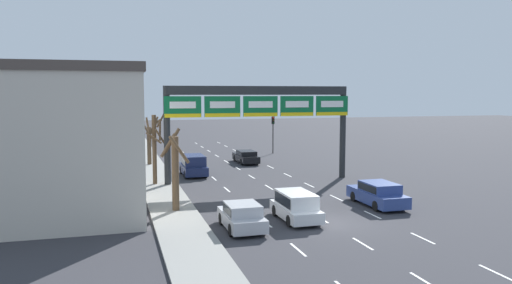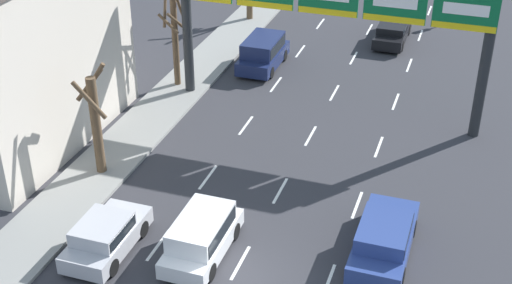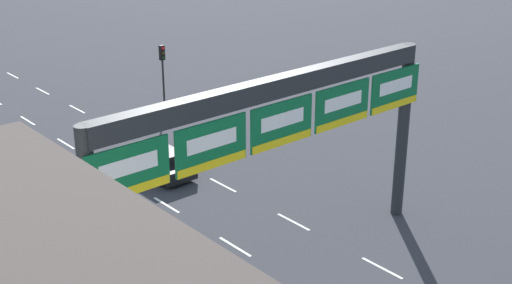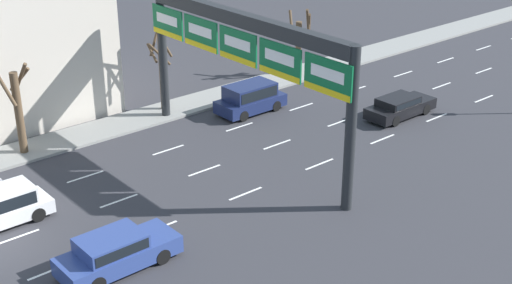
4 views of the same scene
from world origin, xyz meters
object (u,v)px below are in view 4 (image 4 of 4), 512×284
Objects in this scene: car_black at (400,106)px; tree_bare_third at (18,107)px; car_blue at (116,251)px; suv_white at (1,205)px; tree_bare_second at (162,61)px; sign_gantry at (242,47)px; tree_bare_closest at (300,41)px; suv_navy at (250,97)px.

car_black is 21.85m from tree_bare_third.
car_blue is 1.02× the size of car_black.
tree_bare_third is (-6.34, 3.78, 1.81)m from suv_white.
tree_bare_second is at bearing 140.09° from car_blue.
car_black is at bearing 80.96° from sign_gantry.
suv_white is 25.01m from tree_bare_closest.
suv_navy is at bearing 122.63° from car_blue.
sign_gantry is at bearing -99.04° from car_black.
tree_bare_second is (-8.28, 0.49, -2.80)m from sign_gantry.
suv_navy reaches higher than car_black.
suv_white is 0.84× the size of tree_bare_third.
tree_bare_second is (-13.11, 10.97, 2.43)m from car_blue.
tree_bare_third reaches higher than tree_bare_closest.
tree_bare_closest is at bearing 114.01° from suv_navy.
car_blue is (6.35, 2.04, -0.09)m from suv_white.
tree_bare_third is at bearing 172.20° from car_blue.
car_black is (6.44, 6.35, -0.29)m from suv_navy.
suv_navy is 13.66m from tree_bare_third.
car_black is 0.97× the size of tree_bare_third.
car_black is (3.23, 23.32, -0.20)m from suv_white.
suv_white is at bearing -30.82° from tree_bare_third.
tree_bare_closest reaches higher than suv_white.
suv_navy is 1.05× the size of suv_white.
tree_bare_third is at bearing 149.18° from suv_white.
sign_gantry is 3.22× the size of tree_bare_closest.
car_blue is at bearing -57.37° from suv_navy.
tree_bare_third is at bearing -131.96° from sign_gantry.
sign_gantry reaches higher than tree_bare_third.
tree_bare_closest is at bearing 88.10° from tree_bare_second.
tree_bare_third is at bearing -87.38° from tree_bare_second.
tree_bare_closest is 0.96× the size of tree_bare_third.
suv_navy is 9.05m from car_black.
car_blue is (4.84, -10.47, -5.23)m from sign_gantry.
suv_white reaches higher than car_blue.
car_blue is at bearing -60.01° from tree_bare_closest.
sign_gantry reaches higher than suv_navy.
suv_navy is 17.27m from suv_white.
suv_navy is 7.98m from tree_bare_closest.
sign_gantry is at bearing -3.42° from tree_bare_second.
tree_bare_closest is (-12.75, 22.09, 1.67)m from car_blue.
car_blue is (9.56, -14.93, -0.18)m from suv_navy.
tree_bare_closest reaches higher than car_black.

